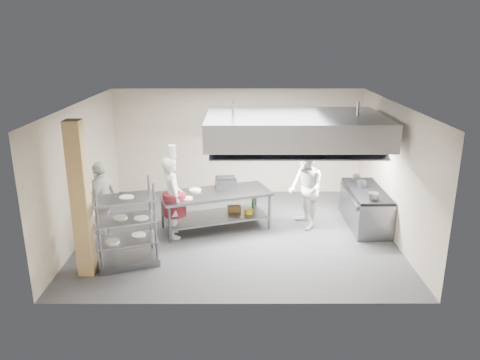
{
  "coord_description": "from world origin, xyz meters",
  "views": [
    {
      "loc": [
        0.03,
        -10.04,
        4.44
      ],
      "look_at": [
        0.06,
        0.2,
        1.23
      ],
      "focal_mm": 35.0,
      "sensor_mm": 36.0,
      "label": 1
    }
  ],
  "objects_px": {
    "pass_rack": "(126,224)",
    "cooking_range": "(365,208)",
    "chef_line": "(306,189)",
    "chef_plating": "(103,201)",
    "chef_head": "(172,197)",
    "griddle": "(226,183)",
    "stockpot": "(362,184)",
    "island": "(216,210)"
  },
  "relations": [
    {
      "from": "cooking_range",
      "to": "chef_plating",
      "type": "xyz_separation_m",
      "value": [
        -6.08,
        -0.77,
        0.48
      ]
    },
    {
      "from": "pass_rack",
      "to": "griddle",
      "type": "distance_m",
      "value": 2.88
    },
    {
      "from": "pass_rack",
      "to": "chef_line",
      "type": "distance_m",
      "value": 4.24
    },
    {
      "from": "island",
      "to": "pass_rack",
      "type": "distance_m",
      "value": 2.5
    },
    {
      "from": "chef_line",
      "to": "stockpot",
      "type": "bearing_deg",
      "value": 88.57
    },
    {
      "from": "island",
      "to": "cooking_range",
      "type": "bearing_deg",
      "value": -15.56
    },
    {
      "from": "stockpot",
      "to": "chef_line",
      "type": "bearing_deg",
      "value": -167.27
    },
    {
      "from": "chef_plating",
      "to": "stockpot",
      "type": "distance_m",
      "value": 6.08
    },
    {
      "from": "cooking_range",
      "to": "stockpot",
      "type": "distance_m",
      "value": 0.59
    },
    {
      "from": "pass_rack",
      "to": "cooking_range",
      "type": "bearing_deg",
      "value": 1.37
    },
    {
      "from": "island",
      "to": "chef_head",
      "type": "bearing_deg",
      "value": -174.49
    },
    {
      "from": "pass_rack",
      "to": "chef_plating",
      "type": "distance_m",
      "value": 1.5
    },
    {
      "from": "chef_line",
      "to": "chef_plating",
      "type": "distance_m",
      "value": 4.64
    },
    {
      "from": "griddle",
      "to": "stockpot",
      "type": "relative_size",
      "value": 2.17
    },
    {
      "from": "chef_line",
      "to": "stockpot",
      "type": "height_order",
      "value": "chef_line"
    },
    {
      "from": "chef_plating",
      "to": "griddle",
      "type": "bearing_deg",
      "value": 118.54
    },
    {
      "from": "cooking_range",
      "to": "stockpot",
      "type": "relative_size",
      "value": 8.81
    },
    {
      "from": "chef_line",
      "to": "chef_plating",
      "type": "relative_size",
      "value": 1.07
    },
    {
      "from": "cooking_range",
      "to": "chef_head",
      "type": "bearing_deg",
      "value": -171.81
    },
    {
      "from": "island",
      "to": "cooking_range",
      "type": "relative_size",
      "value": 1.27
    },
    {
      "from": "chef_head",
      "to": "chef_plating",
      "type": "height_order",
      "value": "chef_head"
    },
    {
      "from": "island",
      "to": "stockpot",
      "type": "relative_size",
      "value": 11.17
    },
    {
      "from": "cooking_range",
      "to": "griddle",
      "type": "height_order",
      "value": "griddle"
    },
    {
      "from": "cooking_range",
      "to": "chef_plating",
      "type": "distance_m",
      "value": 6.15
    },
    {
      "from": "island",
      "to": "cooking_range",
      "type": "xyz_separation_m",
      "value": [
        3.6,
        0.22,
        -0.04
      ]
    },
    {
      "from": "chef_plating",
      "to": "griddle",
      "type": "relative_size",
      "value": 3.65
    },
    {
      "from": "pass_rack",
      "to": "chef_plating",
      "type": "bearing_deg",
      "value": 102.95
    },
    {
      "from": "chef_head",
      "to": "griddle",
      "type": "height_order",
      "value": "chef_head"
    },
    {
      "from": "island",
      "to": "pass_rack",
      "type": "xyz_separation_m",
      "value": [
        -1.68,
        -1.81,
        0.42
      ]
    },
    {
      "from": "island",
      "to": "chef_plating",
      "type": "relative_size",
      "value": 1.41
    },
    {
      "from": "pass_rack",
      "to": "stockpot",
      "type": "height_order",
      "value": "pass_rack"
    },
    {
      "from": "pass_rack",
      "to": "stockpot",
      "type": "bearing_deg",
      "value": 3.44
    },
    {
      "from": "chef_head",
      "to": "chef_plating",
      "type": "distance_m",
      "value": 1.54
    },
    {
      "from": "cooking_range",
      "to": "griddle",
      "type": "distance_m",
      "value": 3.42
    },
    {
      "from": "stockpot",
      "to": "chef_head",
      "type": "bearing_deg",
      "value": -169.31
    },
    {
      "from": "chef_head",
      "to": "pass_rack",
      "type": "bearing_deg",
      "value": 132.64
    },
    {
      "from": "chef_line",
      "to": "stockpot",
      "type": "relative_size",
      "value": 8.46
    },
    {
      "from": "chef_plating",
      "to": "stockpot",
      "type": "relative_size",
      "value": 7.93
    },
    {
      "from": "cooking_range",
      "to": "chef_head",
      "type": "distance_m",
      "value": 4.62
    },
    {
      "from": "cooking_range",
      "to": "chef_head",
      "type": "relative_size",
      "value": 1.07
    },
    {
      "from": "pass_rack",
      "to": "stockpot",
      "type": "xyz_separation_m",
      "value": [
        5.19,
        2.22,
        0.11
      ]
    },
    {
      "from": "chef_head",
      "to": "griddle",
      "type": "distance_m",
      "value": 1.41
    }
  ]
}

